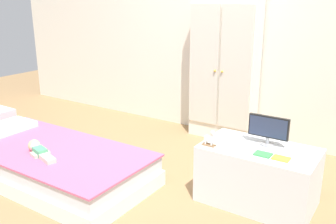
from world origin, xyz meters
TOP-DOWN VIEW (x-y plane):
  - ground_plane at (0.00, 0.00)m, footprint 10.00×10.00m
  - back_wall at (0.00, 1.57)m, footprint 6.40×0.05m
  - bed at (-0.75, -0.27)m, footprint 1.79×0.86m
  - pillow at (-1.44, -0.27)m, footprint 0.32×0.62m
  - doll at (-0.73, -0.40)m, footprint 0.39×0.18m
  - wardrobe at (0.06, 1.41)m, footprint 0.71×0.27m
  - tv_stand at (0.87, 0.31)m, footprint 0.82×0.49m
  - tv_monitor at (0.90, 0.39)m, footprint 0.30×0.10m
  - rocking_horse_toy at (0.55, 0.14)m, footprint 0.10×0.04m
  - book_green at (0.94, 0.20)m, footprint 0.11×0.09m
  - book_yellow at (1.06, 0.20)m, footprint 0.11×0.08m

SIDE VIEW (x-z plane):
  - ground_plane at x=0.00m, z-range -0.02..0.00m
  - bed at x=-0.75m, z-range 0.00..0.27m
  - tv_stand at x=0.87m, z-range 0.00..0.44m
  - pillow at x=-1.44m, z-range 0.27..0.33m
  - doll at x=-0.73m, z-range 0.26..0.36m
  - book_yellow at x=1.06m, z-range 0.44..0.45m
  - book_green at x=0.94m, z-range 0.44..0.45m
  - rocking_horse_toy at x=0.55m, z-range 0.44..0.56m
  - tv_monitor at x=0.90m, z-range 0.46..0.68m
  - wardrobe at x=0.06m, z-range 0.00..1.53m
  - back_wall at x=0.00m, z-range 0.00..2.70m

